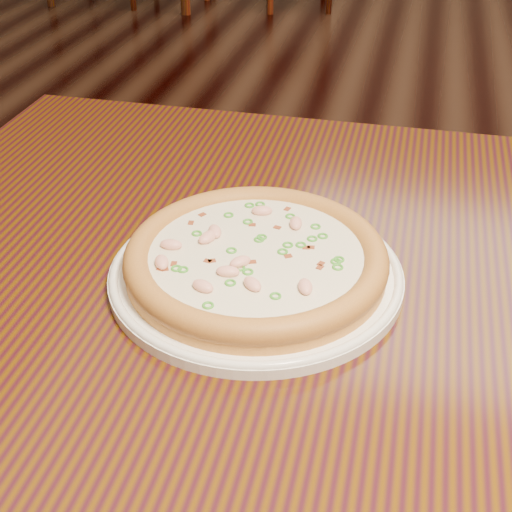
# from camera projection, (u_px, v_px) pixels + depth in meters

# --- Properties ---
(ground) EXTENTS (9.00, 9.00, 0.00)m
(ground) POSITION_uv_depth(u_px,v_px,m) (510.00, 414.00, 1.62)
(ground) COLOR black
(hero_table) EXTENTS (1.20, 0.80, 0.75)m
(hero_table) POSITION_uv_depth(u_px,v_px,m) (364.00, 336.00, 0.85)
(hero_table) COLOR black
(hero_table) RESTS_ON ground
(plate) EXTENTS (0.32, 0.32, 0.02)m
(plate) POSITION_uv_depth(u_px,v_px,m) (256.00, 272.00, 0.77)
(plate) COLOR white
(plate) RESTS_ON hero_table
(pizza) EXTENTS (0.28, 0.28, 0.03)m
(pizza) POSITION_uv_depth(u_px,v_px,m) (256.00, 258.00, 0.76)
(pizza) COLOR gold
(pizza) RESTS_ON plate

